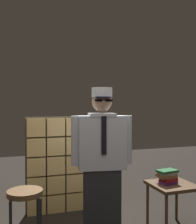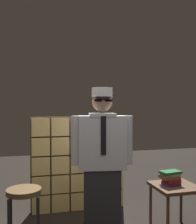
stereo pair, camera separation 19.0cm
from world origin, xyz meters
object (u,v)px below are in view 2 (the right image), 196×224
(book_stack, at_px, (170,177))
(coffee_mug, at_px, (169,180))
(standing_person, at_px, (102,162))
(side_table, at_px, (175,191))
(bar_stool, at_px, (24,207))

(book_stack, distance_m, coffee_mug, 0.05)
(standing_person, bearing_deg, book_stack, 12.29)
(standing_person, xyz_separation_m, book_stack, (0.89, 0.06, -0.25))
(standing_person, distance_m, side_table, 1.02)
(standing_person, height_order, side_table, standing_person)
(standing_person, height_order, coffee_mug, standing_person)
(book_stack, bearing_deg, side_table, -30.10)
(standing_person, relative_size, coffee_mug, 13.86)
(book_stack, relative_size, coffee_mug, 2.11)
(book_stack, bearing_deg, coffee_mug, 96.71)
(standing_person, distance_m, coffee_mug, 0.93)
(book_stack, xyz_separation_m, coffee_mug, (-0.00, 0.03, -0.04))
(side_table, distance_m, book_stack, 0.18)
(standing_person, xyz_separation_m, coffee_mug, (0.88, 0.09, -0.29))
(bar_stool, distance_m, side_table, 1.79)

